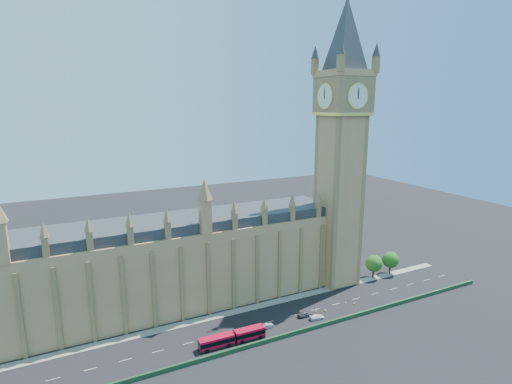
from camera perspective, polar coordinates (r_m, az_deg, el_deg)
name	(u,v)px	position (r m, az deg, el deg)	size (l,w,h in m)	color
ground	(257,325)	(119.74, 0.08, -18.48)	(400.00, 400.00, 0.00)	black
palace_westminster	(149,267)	(125.39, -15.02, -10.35)	(120.00, 20.00, 28.00)	#AA8152
elizabeth_tower	(342,126)	(135.23, 12.16, 9.20)	(20.59, 20.59, 105.00)	#AA8152
bridge_parapet	(272,340)	(112.63, 2.24, -20.31)	(160.00, 0.60, 1.20)	#1E4C2D
kerb_north	(243,310)	(127.16, -1.89, -16.47)	(160.00, 3.00, 0.16)	gray
tree_east_near	(374,263)	(152.01, 16.52, -9.68)	(6.00, 6.00, 8.50)	#382619
tree_east_far	(391,259)	(157.27, 18.70, -9.08)	(6.00, 6.00, 8.50)	#382619
red_bus	(232,338)	(111.52, -3.40, -20.07)	(18.19, 3.34, 3.08)	#AE0B28
car_grey	(305,314)	(124.34, 7.02, -16.91)	(1.85, 4.60, 1.57)	#45494E
car_silver	(267,326)	(118.15, 1.61, -18.58)	(1.35, 3.88, 1.28)	#9C9FA3
car_white	(317,317)	(123.57, 8.71, -17.24)	(1.78, 4.38, 1.27)	white
cone_a	(316,311)	(127.26, 8.55, -16.43)	(0.50, 0.50, 0.75)	black
cone_b	(325,310)	(127.89, 9.84, -16.33)	(0.57, 0.57, 0.74)	black
cone_c	(354,304)	(133.50, 13.86, -15.22)	(0.52, 0.52, 0.74)	black
cone_d	(346,303)	(133.53, 12.68, -15.17)	(0.52, 0.52, 0.65)	black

